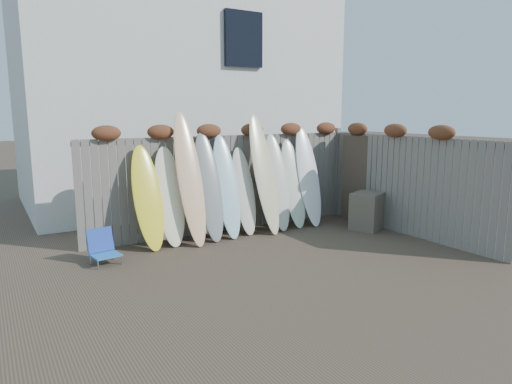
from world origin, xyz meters
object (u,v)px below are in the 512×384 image
beach_chair (103,248)px  surfboard_0 (148,198)px  wooden_crate (367,211)px  lattice_panel (368,180)px

beach_chair → surfboard_0: surfboard_0 is taller
wooden_crate → surfboard_0: size_ratio=0.40×
beach_chair → wooden_crate: (5.36, -0.58, 0.13)m
wooden_crate → lattice_panel: lattice_panel is taller
lattice_panel → surfboard_0: size_ratio=0.99×
lattice_panel → surfboard_0: (-4.85, 0.61, -0.03)m
wooden_crate → surfboard_0: (-4.44, 1.01, 0.55)m
beach_chair → surfboard_0: size_ratio=0.29×
beach_chair → surfboard_0: (0.92, 0.43, 0.68)m
lattice_panel → surfboard_0: lattice_panel is taller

